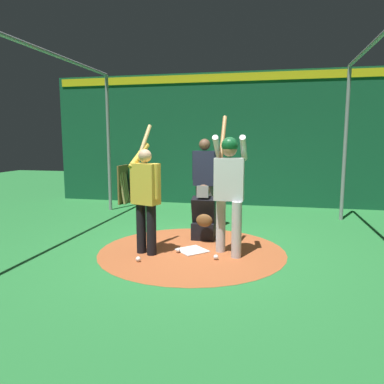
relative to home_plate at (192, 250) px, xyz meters
The scene contains 13 objects.
ground_plane 0.01m from the home_plate, ahead, with size 25.63×25.63×0.00m, color #287A38.
dirt_circle 0.01m from the home_plate, ahead, with size 2.95×2.95×0.01m, color #AD562D.
home_plate is the anchor object (origin of this frame).
batter 1.23m from the home_plate, 86.04° to the left, with size 0.68×0.49×2.13m.
catcher 0.83m from the home_plate, behind, with size 0.58×0.40×0.98m.
umpire 1.85m from the home_plate, behind, with size 0.22×0.49×1.77m.
visitor 1.17m from the home_plate, 68.06° to the right, with size 0.64×0.51×1.99m.
back_wall 4.72m from the home_plate, behind, with size 0.22×9.63×3.49m.
cage_frame 2.30m from the home_plate, ahead, with size 5.96×5.54×3.32m.
bat_rack 5.02m from the home_plate, 146.08° to the right, with size 1.06×0.19×1.05m.
baseball_0 0.56m from the home_plate, 51.30° to the left, with size 0.07×0.07×0.07m, color white.
baseball_1 0.24m from the home_plate, 54.57° to the right, with size 0.07×0.07×0.07m, color white.
baseball_2 0.94m from the home_plate, 43.98° to the right, with size 0.07×0.07×0.07m, color white.
Camera 1 is at (5.53, 1.19, 1.77)m, focal length 34.45 mm.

